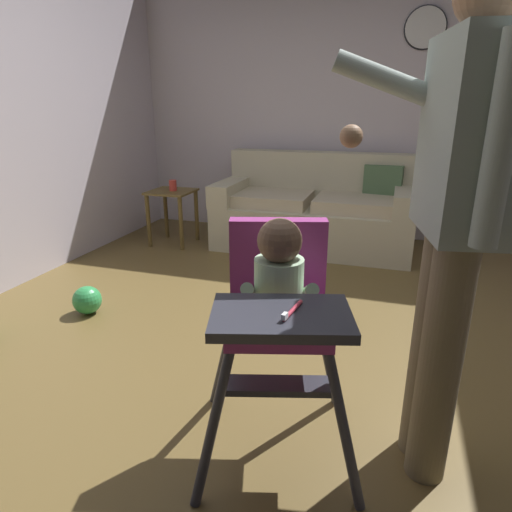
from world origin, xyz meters
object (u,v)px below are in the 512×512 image
toy_ball_second (87,300)px  sippy_cup (173,185)px  side_table (172,205)px  adult_standing (454,219)px  wall_clock (425,28)px  couch (315,212)px  high_chair (278,298)px

toy_ball_second → sippy_cup: sippy_cup is taller
side_table → toy_ball_second: bearing=-83.1°
adult_standing → sippy_cup: adult_standing is taller
sippy_cup → wall_clock: bearing=21.3°
couch → wall_clock: wall_clock is taller
couch → sippy_cup: 1.37m
sippy_cup → wall_clock: wall_clock is taller
high_chair → side_table: size_ratio=1.82×
couch → adult_standing: (0.88, -2.60, 0.62)m
high_chair → side_table: bearing=-160.8°
high_chair → toy_ball_second: size_ratio=5.15×
sippy_cup → side_table: bearing=-180.0°
high_chair → adult_standing: bearing=84.5°
couch → high_chair: (0.34, -2.70, 0.31)m
high_chair → toy_ball_second: (-1.48, 0.78, -0.55)m
high_chair → wall_clock: 3.46m
high_chair → sippy_cup: (-1.65, 2.35, -0.08)m
side_table → sippy_cup: (0.02, 0.00, 0.19)m
toy_ball_second → adult_standing: bearing=-18.7°
couch → sippy_cup: bearing=-75.1°
couch → wall_clock: 1.85m
adult_standing → sippy_cup: (-2.19, 2.25, -0.38)m
couch → sippy_cup: (-1.30, -0.35, 0.24)m
high_chair → wall_clock: wall_clock is taller
sippy_cup → adult_standing: bearing=-45.8°
high_chair → wall_clock: (0.47, 3.17, 1.28)m
adult_standing → side_table: bearing=-56.0°
sippy_cup → wall_clock: size_ratio=0.28×
adult_standing → toy_ball_second: adult_standing is taller
high_chair → adult_standing: 0.63m
couch → wall_clock: size_ratio=5.01×
toy_ball_second → sippy_cup: 1.65m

